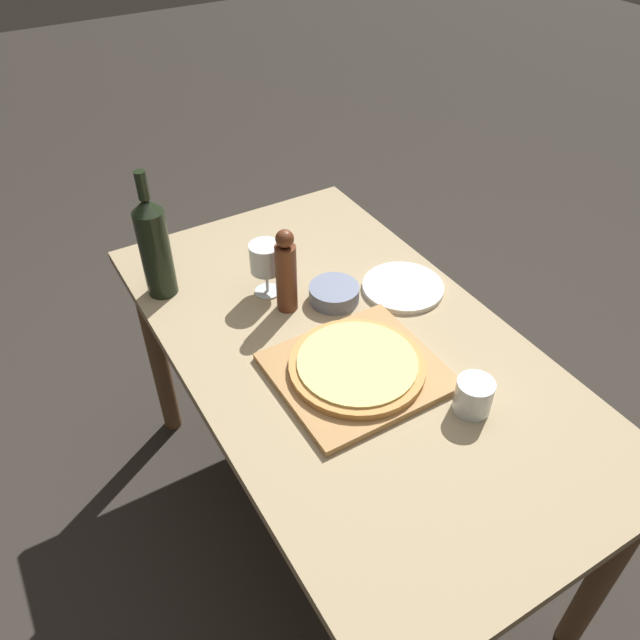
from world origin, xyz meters
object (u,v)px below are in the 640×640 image
pepper_mill (286,273)px  wine_glass (266,259)px  small_bowl (334,293)px  wine_bottle (154,246)px  pizza (357,365)px

pepper_mill → wine_glass: size_ratio=1.55×
wine_glass → small_bowl: bearing=-41.6°
wine_bottle → wine_glass: (0.24, -0.15, -0.04)m
pizza → small_bowl: 0.28m
pizza → small_bowl: bearing=69.1°
pizza → small_bowl: small_bowl is taller
pizza → wine_glass: 0.39m
pepper_mill → wine_glass: 0.08m
wine_bottle → small_bowl: 0.47m
pizza → wine_glass: wine_glass is taller
pizza → wine_bottle: (-0.27, 0.52, 0.12)m
pizza → wine_glass: size_ratio=2.08×
wine_glass → small_bowl: (0.13, -0.12, -0.08)m
wine_bottle → wine_glass: wine_bottle is taller
small_bowl → pepper_mill: bearing=163.3°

